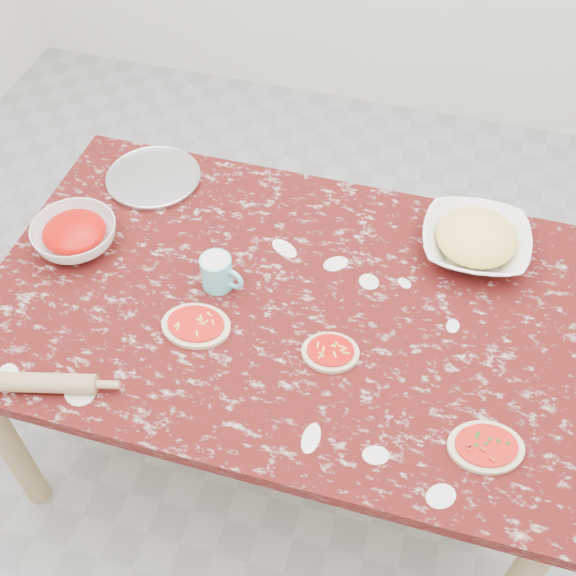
# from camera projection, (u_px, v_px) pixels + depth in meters

# --- Properties ---
(ground) EXTENTS (4.00, 4.00, 0.00)m
(ground) POSITION_uv_depth(u_px,v_px,m) (288.00, 438.00, 2.44)
(ground) COLOR gray
(worktable) EXTENTS (1.60, 1.00, 0.75)m
(worktable) POSITION_uv_depth(u_px,v_px,m) (288.00, 319.00, 1.93)
(worktable) COLOR #3E0D0C
(worktable) RESTS_ON ground
(pizza_tray) EXTENTS (0.29, 0.29, 0.01)m
(pizza_tray) POSITION_uv_depth(u_px,v_px,m) (154.00, 178.00, 2.18)
(pizza_tray) COLOR #B2B2B7
(pizza_tray) RESTS_ON worktable
(sauce_bowl) EXTENTS (0.24, 0.24, 0.07)m
(sauce_bowl) POSITION_uv_depth(u_px,v_px,m) (75.00, 235.00, 1.97)
(sauce_bowl) COLOR white
(sauce_bowl) RESTS_ON worktable
(cheese_bowl) EXTENTS (0.32, 0.32, 0.07)m
(cheese_bowl) POSITION_uv_depth(u_px,v_px,m) (475.00, 243.00, 1.96)
(cheese_bowl) COLOR white
(cheese_bowl) RESTS_ON worktable
(flour_mug) EXTENTS (0.12, 0.08, 0.10)m
(flour_mug) POSITION_uv_depth(u_px,v_px,m) (218.00, 272.00, 1.87)
(flour_mug) COLOR #61DBEA
(flour_mug) RESTS_ON worktable
(pizza_left) EXTENTS (0.19, 0.15, 0.02)m
(pizza_left) POSITION_uv_depth(u_px,v_px,m) (196.00, 325.00, 1.81)
(pizza_left) COLOR beige
(pizza_left) RESTS_ON worktable
(pizza_mid) EXTENTS (0.16, 0.14, 0.02)m
(pizza_mid) POSITION_uv_depth(u_px,v_px,m) (330.00, 352.00, 1.75)
(pizza_mid) COLOR beige
(pizza_mid) RESTS_ON worktable
(pizza_right) EXTENTS (0.20, 0.17, 0.02)m
(pizza_right) POSITION_uv_depth(u_px,v_px,m) (486.00, 447.00, 1.59)
(pizza_right) COLOR beige
(pizza_right) RESTS_ON worktable
(rolling_pin) EXTENTS (0.25, 0.10, 0.05)m
(rolling_pin) POSITION_uv_depth(u_px,v_px,m) (46.00, 383.00, 1.68)
(rolling_pin) COLOR tan
(rolling_pin) RESTS_ON worktable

